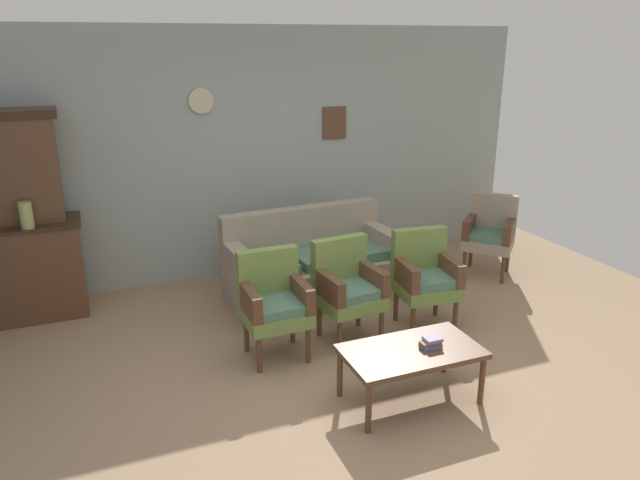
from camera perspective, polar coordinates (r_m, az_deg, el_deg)
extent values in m
plane|color=#997A5B|center=(4.84, 3.64, -13.22)|extent=(7.68, 7.68, 0.00)
cube|color=#939E99|center=(6.69, -5.95, 8.17)|extent=(6.40, 0.06, 2.70)
cube|color=brown|center=(6.90, 1.40, 11.11)|extent=(0.28, 0.02, 0.36)
cylinder|color=beige|center=(6.42, -11.28, 12.90)|extent=(0.26, 0.03, 0.26)
cube|color=brown|center=(6.34, -26.57, -2.80)|extent=(1.10, 0.52, 0.90)
cube|color=#342115|center=(6.20, -27.18, 1.22)|extent=(1.16, 0.55, 0.03)
cube|color=brown|center=(6.16, -27.80, 5.77)|extent=(0.90, 0.36, 0.95)
cylinder|color=#9CAC5B|center=(5.97, -26.24, 2.14)|extent=(0.12, 0.12, 0.24)
cube|color=gray|center=(6.13, -0.56, -3.81)|extent=(1.78, 0.91, 0.42)
cube|color=gray|center=(6.25, -1.81, 1.01)|extent=(1.74, 0.27, 0.48)
cube|color=gray|center=(6.37, 5.87, 0.12)|extent=(0.21, 0.81, 0.24)
cube|color=gray|center=(5.75, -7.71, -2.03)|extent=(0.21, 0.81, 0.24)
cube|color=#4C705B|center=(6.22, 3.76, -0.96)|extent=(0.48, 0.59, 0.10)
cube|color=#4C705B|center=(6.00, -0.40, -1.65)|extent=(0.48, 0.59, 0.10)
cube|color=#4C705B|center=(5.82, -4.85, -2.38)|extent=(0.48, 0.59, 0.10)
cube|color=olive|center=(4.99, -4.22, -7.21)|extent=(0.52, 0.48, 0.12)
cube|color=#4C705B|center=(4.93, -4.17, -6.36)|extent=(0.45, 0.41, 0.10)
cube|color=olive|center=(5.05, -5.01, -3.32)|extent=(0.52, 0.10, 0.46)
cube|color=brown|center=(4.98, -1.85, -5.04)|extent=(0.08, 0.48, 0.22)
cube|color=brown|center=(4.86, -6.74, -5.80)|extent=(0.08, 0.48, 0.22)
cylinder|color=brown|center=(4.99, -1.13, -9.97)|extent=(0.04, 0.04, 0.32)
cylinder|color=brown|center=(4.88, -5.82, -10.83)|extent=(0.04, 0.04, 0.32)
cylinder|color=brown|center=(5.31, -2.64, -8.15)|extent=(0.04, 0.04, 0.32)
cylinder|color=brown|center=(5.20, -7.05, -8.90)|extent=(0.04, 0.04, 0.32)
cube|color=olive|center=(5.26, 2.88, -5.75)|extent=(0.57, 0.53, 0.12)
cube|color=#4C705B|center=(5.21, 3.01, -4.93)|extent=(0.48, 0.45, 0.10)
cube|color=olive|center=(5.31, 1.83, -2.12)|extent=(0.53, 0.15, 0.46)
cube|color=brown|center=(5.30, 4.96, -3.60)|extent=(0.13, 0.49, 0.22)
cube|color=brown|center=(5.09, 0.78, -4.49)|extent=(0.13, 0.49, 0.22)
cylinder|color=brown|center=(5.32, 5.87, -8.20)|extent=(0.04, 0.04, 0.32)
cylinder|color=brown|center=(5.12, 1.90, -9.23)|extent=(0.04, 0.04, 0.32)
cylinder|color=brown|center=(5.60, 3.71, -6.67)|extent=(0.04, 0.04, 0.32)
cylinder|color=brown|center=(5.41, -0.12, -7.58)|extent=(0.04, 0.04, 0.32)
cube|color=olive|center=(5.58, 10.10, -4.59)|extent=(0.57, 0.53, 0.12)
cube|color=#4C705B|center=(5.52, 10.24, -3.81)|extent=(0.48, 0.45, 0.10)
cube|color=olive|center=(5.64, 9.39, -1.12)|extent=(0.53, 0.15, 0.46)
cube|color=brown|center=(5.61, 12.23, -2.72)|extent=(0.13, 0.49, 0.22)
cube|color=brown|center=(5.42, 8.11, -3.22)|extent=(0.13, 0.49, 0.22)
cylinder|color=brown|center=(5.60, 12.77, -7.12)|extent=(0.04, 0.04, 0.32)
cylinder|color=brown|center=(5.43, 8.83, -7.75)|extent=(0.04, 0.04, 0.32)
cylinder|color=brown|center=(5.91, 11.02, -5.62)|extent=(0.04, 0.04, 0.32)
cylinder|color=brown|center=(5.74, 7.26, -6.15)|extent=(0.04, 0.04, 0.32)
cube|color=gray|center=(6.96, 15.73, -0.27)|extent=(0.71, 0.71, 0.12)
cube|color=#4C705B|center=(6.92, 15.77, 0.39)|extent=(0.60, 0.60, 0.10)
cube|color=gray|center=(7.07, 16.20, 2.43)|extent=(0.43, 0.45, 0.46)
cube|color=brown|center=(6.89, 17.66, 0.83)|extent=(0.40, 0.39, 0.22)
cube|color=brown|center=(6.94, 14.07, 1.30)|extent=(0.40, 0.39, 0.22)
cylinder|color=brown|center=(6.83, 17.05, -2.72)|extent=(0.04, 0.04, 0.32)
cylinder|color=brown|center=(6.89, 13.60, -2.24)|extent=(0.04, 0.04, 0.32)
cylinder|color=brown|center=(7.19, 17.47, -1.70)|extent=(0.04, 0.04, 0.32)
cylinder|color=brown|center=(7.24, 14.19, -1.26)|extent=(0.04, 0.04, 0.32)
cube|color=brown|center=(4.45, 8.72, -10.48)|extent=(1.00, 0.56, 0.04)
cylinder|color=brown|center=(4.55, 1.90, -12.59)|extent=(0.04, 0.04, 0.38)
cylinder|color=brown|center=(4.95, 11.85, -10.27)|extent=(0.04, 0.04, 0.38)
cylinder|color=brown|center=(4.19, 4.65, -15.71)|extent=(0.04, 0.04, 0.38)
cylinder|color=brown|center=(4.62, 15.19, -12.82)|extent=(0.04, 0.04, 0.38)
cube|color=slate|center=(4.48, 10.51, -9.86)|extent=(0.15, 0.10, 0.03)
cube|color=#8B6143|center=(4.47, 10.49, -9.59)|extent=(0.15, 0.07, 0.02)
cube|color=#8A7FAA|center=(4.47, 10.69, -9.27)|extent=(0.12, 0.10, 0.03)
cylinder|color=#8B5C5D|center=(7.79, 15.92, 1.48)|extent=(0.19, 0.19, 0.70)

